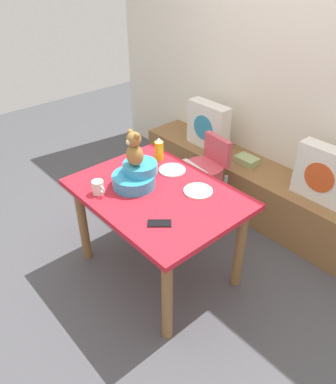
% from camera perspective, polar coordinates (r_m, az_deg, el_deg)
% --- Properties ---
extents(ground_plane, '(8.00, 8.00, 0.00)m').
position_cam_1_polar(ground_plane, '(3.03, -1.45, -11.61)').
color(ground_plane, '#4C4C51').
extents(back_wall, '(4.40, 0.10, 2.60)m').
position_cam_1_polar(back_wall, '(3.36, 18.47, 17.43)').
color(back_wall, silver).
rests_on(back_wall, ground_plane).
extents(window_bench, '(2.60, 0.44, 0.46)m').
position_cam_1_polar(window_bench, '(3.58, 13.12, 0.29)').
color(window_bench, olive).
rests_on(window_bench, ground_plane).
extents(pillow_floral_left, '(0.44, 0.15, 0.44)m').
position_cam_1_polar(pillow_floral_left, '(3.69, 6.15, 10.03)').
color(pillow_floral_left, white).
rests_on(pillow_floral_left, window_bench).
extents(pillow_floral_right, '(0.44, 0.15, 0.44)m').
position_cam_1_polar(pillow_floral_right, '(3.09, 22.69, 2.48)').
color(pillow_floral_right, white).
rests_on(pillow_floral_right, window_bench).
extents(book_stack, '(0.20, 0.14, 0.06)m').
position_cam_1_polar(book_stack, '(3.51, 11.93, 4.76)').
color(book_stack, '#9DB475').
rests_on(book_stack, window_bench).
extents(dining_table, '(1.17, 0.87, 0.74)m').
position_cam_1_polar(dining_table, '(2.62, -1.64, -1.96)').
color(dining_table, red).
rests_on(dining_table, ground_plane).
extents(highchair, '(0.35, 0.48, 0.79)m').
position_cam_1_polar(highchair, '(3.26, 5.68, 3.55)').
color(highchair, '#D84C59').
rests_on(highchair, ground_plane).
extents(infant_seat_teal, '(0.30, 0.33, 0.16)m').
position_cam_1_polar(infant_seat_teal, '(2.59, -4.92, 2.45)').
color(infant_seat_teal, '#3297C2').
rests_on(infant_seat_teal, dining_table).
extents(teddy_bear, '(0.13, 0.12, 0.25)m').
position_cam_1_polar(teddy_bear, '(2.49, -5.16, 6.49)').
color(teddy_bear, olive).
rests_on(teddy_bear, infant_seat_teal).
extents(ketchup_bottle, '(0.07, 0.07, 0.18)m').
position_cam_1_polar(ketchup_bottle, '(2.90, -1.39, 6.52)').
color(ketchup_bottle, gold).
rests_on(ketchup_bottle, dining_table).
extents(coffee_mug, '(0.12, 0.08, 0.09)m').
position_cam_1_polar(coffee_mug, '(2.55, -10.59, 0.70)').
color(coffee_mug, silver).
rests_on(coffee_mug, dining_table).
extents(dinner_plate_near, '(0.20, 0.20, 0.01)m').
position_cam_1_polar(dinner_plate_near, '(2.78, 0.64, 3.36)').
color(dinner_plate_near, white).
rests_on(dinner_plate_near, dining_table).
extents(dinner_plate_far, '(0.20, 0.20, 0.01)m').
position_cam_1_polar(dinner_plate_far, '(2.55, 4.62, 0.17)').
color(dinner_plate_far, white).
rests_on(dinner_plate_far, dining_table).
extents(cell_phone, '(0.15, 0.15, 0.01)m').
position_cam_1_polar(cell_phone, '(2.27, -1.30, -4.80)').
color(cell_phone, black).
rests_on(cell_phone, dining_table).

